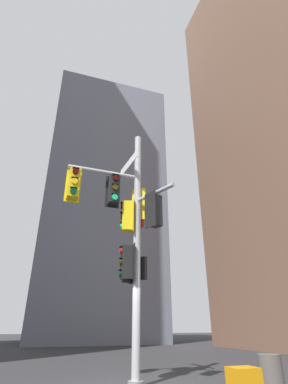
{
  "coord_description": "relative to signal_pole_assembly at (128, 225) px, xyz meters",
  "views": [
    {
      "loc": [
        -2.62,
        -8.64,
        1.48
      ],
      "look_at": [
        0.38,
        0.45,
        5.91
      ],
      "focal_mm": 27.12,
      "sensor_mm": 36.0,
      "label": 1
    }
  ],
  "objects": [
    {
      "name": "trash_bin",
      "position": [
        3.26,
        -1.73,
        -4.0
      ],
      "size": [
        0.55,
        0.55,
        0.84
      ],
      "primitive_type": "cylinder",
      "color": "#59514C",
      "rests_on": "ground"
    },
    {
      "name": "building_mid_block",
      "position": [
        2.72,
        23.47,
        9.65
      ],
      "size": [
        12.36,
        12.36,
        28.14
      ],
      "primitive_type": "cube",
      "color": "slate",
      "rests_on": "ground"
    },
    {
      "name": "signal_pole_assembly",
      "position": [
        0.0,
        0.0,
        0.0
      ],
      "size": [
        3.12,
        2.35,
        7.9
      ],
      "color": "#B2B2B5",
      "rests_on": "ground"
    }
  ]
}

